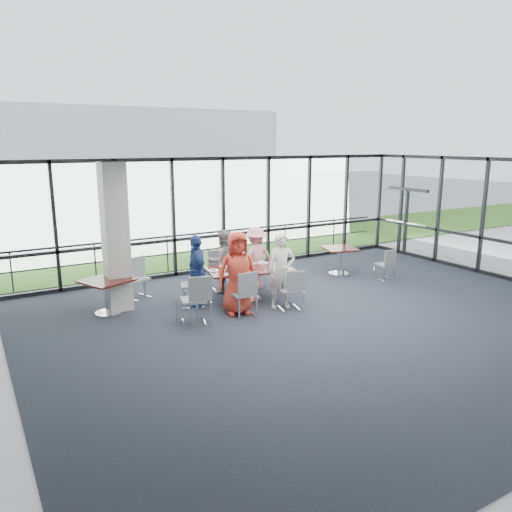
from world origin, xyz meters
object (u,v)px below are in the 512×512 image
structural_column (116,237)px  side_table_right (340,252)px  diner_near_left (238,273)px  chair_spare_lb (137,279)px  chair_main_fl (223,272)px  diner_near_right (282,271)px  chair_spare_la (193,300)px  chair_main_end (192,285)px  side_table_left (107,285)px  diner_end (196,271)px  chair_main_nr (289,290)px  chair_main_nl (242,294)px  main_table (249,273)px  diner_far_left (222,261)px  diner_far_right (256,258)px  chair_main_fr (252,270)px  chair_spare_r (385,264)px

structural_column → side_table_right: size_ratio=3.00×
diner_near_left → chair_spare_lb: bearing=140.4°
diner_near_left → chair_main_fl: (0.48, 1.66, -0.41)m
diner_near_right → chair_spare_la: diner_near_right is taller
diner_near_left → chair_main_fl: 1.78m
structural_column → chair_main_end: size_ratio=3.29×
side_table_left → chair_main_end: (1.75, -0.45, -0.16)m
diner_end → chair_main_nr: (1.64, -1.23, -0.38)m
diner_end → side_table_left: bearing=-96.8°
chair_main_fl → chair_main_end: 1.34m
side_table_left → chair_main_nr: (3.50, -1.72, -0.21)m
side_table_right → chair_main_nl: chair_main_nl is taller
diner_near_left → chair_spare_la: 1.13m
side_table_left → chair_main_nr: bearing=-26.2°
main_table → chair_spare_lb: (-2.21, 1.42, -0.16)m
side_table_right → diner_far_left: bearing=178.1°
diner_far_right → chair_spare_lb: diner_far_right is taller
chair_main_nr → diner_far_right: bearing=98.0°
side_table_left → diner_far_left: (2.82, 0.16, 0.14)m
side_table_left → diner_far_right: size_ratio=0.77×
diner_far_left → diner_near_right: bearing=116.9°
diner_near_left → chair_spare_lb: (-1.51, 2.12, -0.43)m
diner_near_left → chair_main_nr: size_ratio=2.06×
diner_near_left → diner_far_left: size_ratio=1.14×
chair_main_nl → diner_near_left: bearing=101.7°
structural_column → chair_spare_la: size_ratio=3.23×
chair_main_nr → chair_spare_la: bearing=-171.2°
structural_column → main_table: (2.79, -0.89, -0.97)m
diner_far_right → chair_spare_lb: size_ratio=1.67×
chair_main_nr → chair_spare_lb: size_ratio=0.93×
main_table → chair_main_fr: (0.58, 0.88, -0.18)m
structural_column → chair_spare_r: 6.98m
main_table → diner_near_left: size_ratio=1.19×
diner_end → chair_main_fr: diner_end is taller
chair_spare_la → chair_spare_lb: chair_spare_la is taller
chair_main_nl → chair_spare_la: 1.09m
chair_spare_la → chair_main_nl: bearing=11.5°
diner_end → chair_spare_r: size_ratio=1.99×
diner_near_left → diner_far_right: (1.33, 1.48, -0.12)m
diner_near_left → chair_spare_r: size_ratio=2.18×
chair_main_nl → chair_main_fl: bearing=79.2°
side_table_right → side_table_left: bearing=-179.6°
chair_main_nr → chair_spare_r: (3.57, 0.72, -0.02)m
diner_end → chair_spare_lb: (-0.97, 1.21, -0.35)m
side_table_left → chair_spare_lb: chair_spare_lb is taller
side_table_left → chair_spare_la: (1.34, -1.49, -0.15)m
chair_main_fl → chair_spare_lb: 2.05m
chair_spare_lb → chair_main_nl: bearing=103.1°
side_table_left → chair_main_fl: chair_main_fl is taller
chair_spare_r → chair_main_nl: bearing=-170.9°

